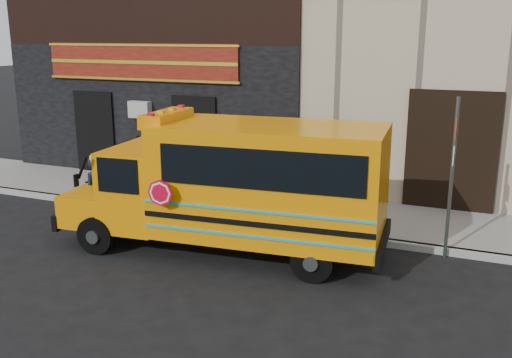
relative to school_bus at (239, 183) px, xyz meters
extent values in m
plane|color=black|center=(-0.20, -1.04, -1.51)|extent=(120.00, 120.00, 0.00)
cube|color=#9D9E98|center=(-0.20, 1.56, -1.43)|extent=(40.00, 0.20, 0.15)
cube|color=gray|center=(-0.20, 3.06, -1.43)|extent=(40.00, 3.00, 0.15)
cube|color=black|center=(-5.20, 4.51, 0.64)|extent=(10.00, 0.30, 4.00)
cube|color=#53130B|center=(-5.20, 4.34, 2.14)|extent=(6.50, 0.12, 1.10)
cube|color=black|center=(-7.00, 4.36, -0.11)|extent=(1.30, 0.10, 2.50)
cube|color=black|center=(-3.40, 4.36, -0.11)|extent=(1.30, 0.10, 2.50)
cylinder|color=black|center=(-2.74, -1.18, -1.11)|extent=(0.82, 0.35, 0.80)
cylinder|color=black|center=(-2.90, 0.71, -1.11)|extent=(0.82, 0.35, 0.80)
cylinder|color=black|center=(1.85, -0.79, -1.11)|extent=(0.82, 0.35, 0.80)
cylinder|color=black|center=(1.68, 1.10, -1.11)|extent=(0.82, 0.35, 0.80)
cube|color=orange|center=(-3.27, -0.28, -0.71)|extent=(1.17, 2.08, 0.70)
cube|color=black|center=(-3.82, -0.32, -0.96)|extent=(0.29, 2.05, 0.35)
cube|color=orange|center=(-2.17, -0.18, -0.21)|extent=(1.37, 2.19, 1.70)
cube|color=black|center=(-2.74, -0.23, 0.19)|extent=(0.21, 1.80, 0.90)
cube|color=orange|center=(0.67, 0.06, 0.11)|extent=(4.67, 2.58, 2.25)
cube|color=black|center=(2.94, 0.26, -0.96)|extent=(0.31, 2.20, 0.30)
cube|color=black|center=(0.86, -1.04, 0.59)|extent=(3.89, 0.37, 0.75)
cube|color=orange|center=(-1.57, -0.13, 1.27)|extent=(0.63, 1.64, 0.28)
cylinder|color=red|center=(-1.01, -1.39, 0.04)|extent=(0.52, 0.07, 0.52)
cylinder|color=#47504B|center=(4.04, 1.36, 0.14)|extent=(0.07, 0.07, 3.31)
cube|color=#B52E14|center=(4.04, 1.28, 1.18)|extent=(0.04, 0.29, 0.41)
cube|color=white|center=(4.04, 1.28, 0.66)|extent=(0.04, 0.29, 0.36)
imported|color=black|center=(-3.52, -0.04, -0.93)|extent=(2.00, 0.93, 1.16)
imported|color=black|center=(-3.56, -0.04, -0.65)|extent=(0.56, 0.71, 1.72)
camera|label=1|loc=(4.68, -10.28, 2.98)|focal=40.00mm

